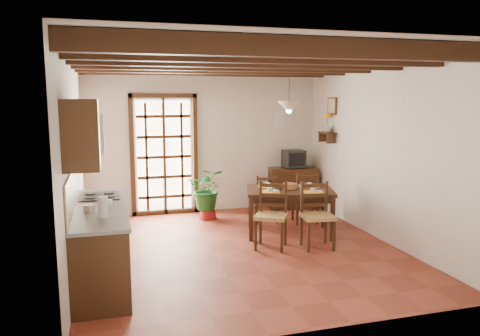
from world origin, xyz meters
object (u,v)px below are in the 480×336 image
object	(u,v)px
kitchen_counter	(100,242)
crt_tv	(294,159)
chair_near_right	(317,228)
sideboard	(293,188)
chair_far_right	(305,207)
chair_far_left	(266,207)
dining_table	(290,195)
chair_near_left	(271,228)
potted_plant	(208,188)
pendant_lamp	(289,106)

from	to	relation	value
kitchen_counter	crt_tv	xyz separation A→B (m)	(3.69, 2.82, 0.53)
chair_near_right	sideboard	world-z (taller)	chair_near_right
kitchen_counter	chair_far_right	size ratio (longest dim) A/B	2.47
chair_far_left	crt_tv	world-z (taller)	crt_tv
kitchen_counter	crt_tv	distance (m)	4.67
sideboard	crt_tv	xyz separation A→B (m)	(0.00, -0.01, 0.60)
chair_far_left	dining_table	bearing A→B (deg)	113.04
chair_near_right	chair_far_right	bearing A→B (deg)	79.98
dining_table	chair_near_left	bearing A→B (deg)	-115.85
potted_plant	pendant_lamp	bearing A→B (deg)	-47.75
crt_tv	potted_plant	bearing A→B (deg)	-167.57
chair_near_left	crt_tv	bearing A→B (deg)	90.11
chair_near_right	sideboard	bearing A→B (deg)	82.31
sideboard	chair_far_right	bearing A→B (deg)	-91.66
chair_far_right	chair_near_left	bearing A→B (deg)	56.26
dining_table	chair_far_left	bearing A→B (deg)	116.00
chair_far_right	sideboard	size ratio (longest dim) A/B	0.95
chair_near_left	kitchen_counter	bearing A→B (deg)	-136.88
kitchen_counter	pendant_lamp	world-z (taller)	pendant_lamp
sideboard	dining_table	bearing A→B (deg)	-104.42
chair_near_left	dining_table	bearing A→B (deg)	77.41
kitchen_counter	dining_table	world-z (taller)	kitchen_counter
dining_table	chair_far_left	xyz separation A→B (m)	(-0.13, 0.77, -0.38)
chair_far_left	chair_far_right	world-z (taller)	chair_far_right
kitchen_counter	dining_table	size ratio (longest dim) A/B	1.44
dining_table	potted_plant	size ratio (longest dim) A/B	0.79
chair_far_right	potted_plant	world-z (taller)	potted_plant
kitchen_counter	sideboard	world-z (taller)	kitchen_counter
chair_far_right	pendant_lamp	xyz separation A→B (m)	(-0.53, -0.47, 1.79)
dining_table	chair_near_right	world-z (taller)	chair_near_right
chair_near_left	chair_near_right	world-z (taller)	same
chair_near_right	chair_far_right	xyz separation A→B (m)	(0.40, 1.34, -0.02)
chair_far_left	potted_plant	world-z (taller)	potted_plant
chair_far_left	sideboard	world-z (taller)	chair_far_left
chair_near_right	pendant_lamp	bearing A→B (deg)	105.00
pendant_lamp	chair_near_right	bearing A→B (deg)	-81.58
sideboard	chair_far_left	bearing A→B (deg)	-124.51
chair_near_right	pendant_lamp	xyz separation A→B (m)	(-0.13, 0.87, 1.77)
dining_table	chair_far_left	distance (m)	0.87
pendant_lamp	chair_far_left	bearing A→B (deg)	100.98
dining_table	chair_far_left	world-z (taller)	chair_far_left
crt_tv	chair_near_right	bearing A→B (deg)	-103.46
dining_table	chair_far_right	distance (m)	0.86
crt_tv	potted_plant	size ratio (longest dim) A/B	0.20
potted_plant	chair_near_left	bearing A→B (deg)	-73.33
chair_far_left	potted_plant	size ratio (longest dim) A/B	0.44
sideboard	pendant_lamp	xyz separation A→B (m)	(-0.75, -1.57, 1.67)
chair_near_right	potted_plant	distance (m)	2.40
potted_plant	pendant_lamp	size ratio (longest dim) A/B	2.35
kitchen_counter	potted_plant	xyz separation A→B (m)	(1.85, 2.44, 0.10)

